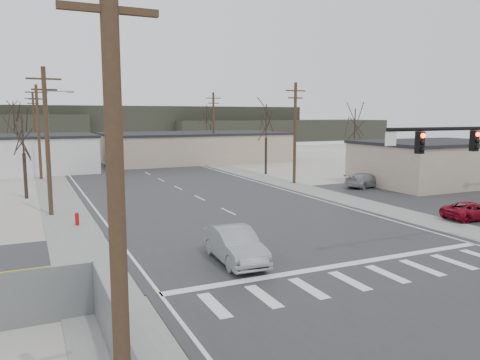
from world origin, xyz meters
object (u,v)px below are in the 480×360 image
at_px(car_far_a, 138,160).
at_px(car_far_b, 82,151).
at_px(sedan_crossing, 235,245).
at_px(car_parked_silver, 366,180).
at_px(car_parked_red, 472,211).
at_px(fire_hydrant, 77,219).

xyz_separation_m(car_far_a, car_far_b, (-4.97, 19.68, -0.04)).
bearing_deg(sedan_crossing, car_parked_silver, 40.23).
height_order(car_far_a, car_parked_red, car_far_a).
xyz_separation_m(sedan_crossing, car_parked_silver, (20.62, 15.66, -0.14)).
relative_size(sedan_crossing, car_far_a, 0.86).
distance_m(sedan_crossing, car_parked_silver, 25.89).
distance_m(fire_hydrant, car_parked_silver, 27.04).
xyz_separation_m(sedan_crossing, car_far_b, (0.04, 62.94, -0.02)).
height_order(fire_hydrant, car_parked_silver, car_parked_silver).
bearing_deg(sedan_crossing, car_far_b, 92.97).
relative_size(fire_hydrant, car_far_b, 0.19).
relative_size(car_far_a, car_parked_red, 1.36).
bearing_deg(car_far_b, car_parked_silver, -48.45).
height_order(fire_hydrant, car_far_b, car_far_b).
bearing_deg(car_parked_silver, car_far_b, 10.13).
bearing_deg(car_far_b, car_far_a, -57.80).
bearing_deg(car_parked_red, sedan_crossing, 98.81).
height_order(car_parked_red, car_parked_silver, car_parked_silver).
height_order(sedan_crossing, car_far_b, sedan_crossing).
bearing_deg(car_parked_silver, fire_hydrant, 87.27).
bearing_deg(fire_hydrant, car_far_a, 71.41).
distance_m(fire_hydrant, car_parked_red, 25.42).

